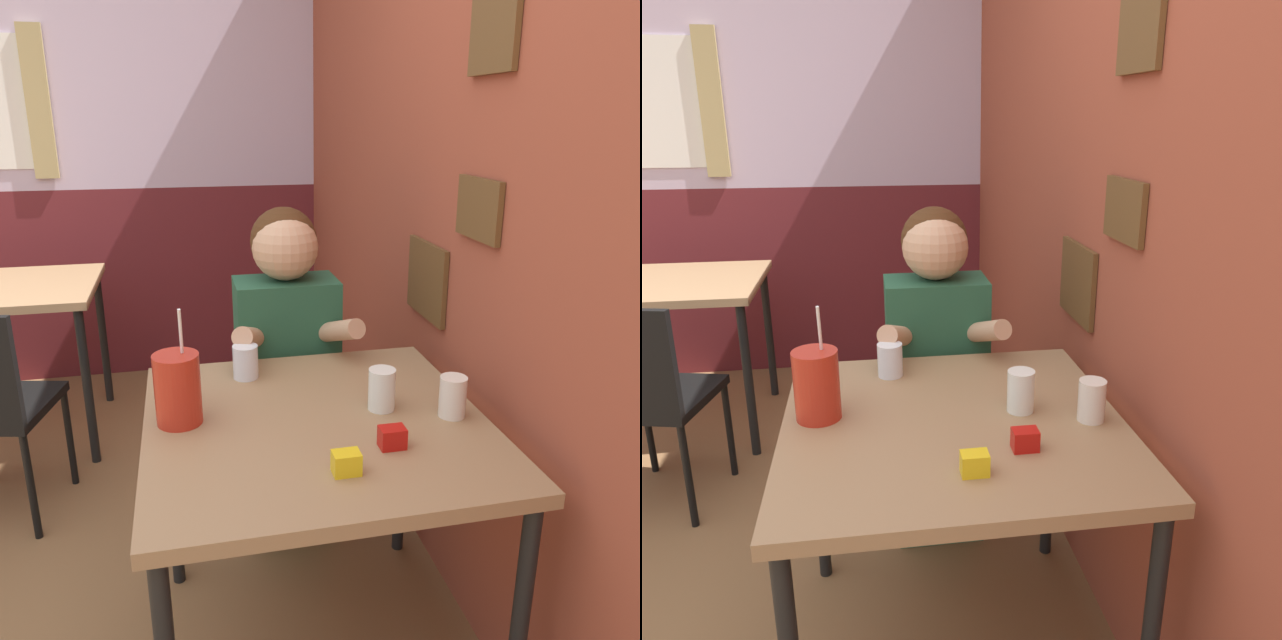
% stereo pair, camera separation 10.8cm
% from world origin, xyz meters
% --- Properties ---
extents(brick_wall_right, '(0.08, 4.59, 2.70)m').
position_xyz_m(brick_wall_right, '(1.26, 1.29, 1.35)').
color(brick_wall_right, brown).
rests_on(brick_wall_right, ground_plane).
extents(back_wall, '(5.46, 0.09, 2.70)m').
position_xyz_m(back_wall, '(-0.02, 2.62, 1.36)').
color(back_wall, silver).
rests_on(back_wall, ground_plane).
extents(main_table, '(0.85, 0.87, 0.76)m').
position_xyz_m(main_table, '(0.75, 0.30, 0.69)').
color(main_table, '#93704C').
rests_on(main_table, ground_plane).
extents(background_table, '(0.75, 0.73, 0.76)m').
position_xyz_m(background_table, '(-0.33, 1.88, 0.67)').
color(background_table, '#93704C').
rests_on(background_table, ground_plane).
extents(person_seated, '(0.42, 0.41, 1.21)m').
position_xyz_m(person_seated, '(0.77, 0.88, 0.65)').
color(person_seated, '#235138').
rests_on(person_seated, ground_plane).
extents(cocktail_pitcher, '(0.11, 0.11, 0.30)m').
position_xyz_m(cocktail_pitcher, '(0.41, 0.35, 0.85)').
color(cocktail_pitcher, '#B22819').
rests_on(cocktail_pitcher, main_table).
extents(glass_near_pitcher, '(0.07, 0.07, 0.10)m').
position_xyz_m(glass_near_pitcher, '(0.60, 0.60, 0.81)').
color(glass_near_pitcher, silver).
rests_on(glass_near_pitcher, main_table).
extents(glass_center, '(0.07, 0.07, 0.11)m').
position_xyz_m(glass_center, '(0.93, 0.32, 0.81)').
color(glass_center, silver).
rests_on(glass_center, main_table).
extents(glass_far_side, '(0.07, 0.07, 0.11)m').
position_xyz_m(glass_far_side, '(1.09, 0.24, 0.81)').
color(glass_far_side, silver).
rests_on(glass_far_side, main_table).
extents(condiment_ketchup, '(0.06, 0.04, 0.05)m').
position_xyz_m(condiment_ketchup, '(0.89, 0.12, 0.78)').
color(condiment_ketchup, '#B7140F').
rests_on(condiment_ketchup, main_table).
extents(condiment_mustard, '(0.06, 0.04, 0.05)m').
position_xyz_m(condiment_mustard, '(0.76, 0.04, 0.78)').
color(condiment_mustard, yellow).
rests_on(condiment_mustard, main_table).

